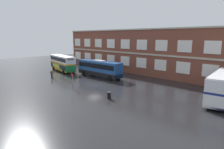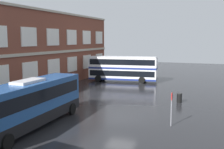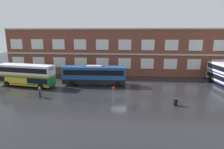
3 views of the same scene
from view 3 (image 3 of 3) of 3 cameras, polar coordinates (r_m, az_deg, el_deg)
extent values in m
plane|color=black|center=(33.66, 2.23, -4.93)|extent=(120.00, 120.00, 0.00)
cube|color=brown|center=(48.31, 3.92, 6.80)|extent=(56.57, 8.00, 10.55)
cube|color=#B2A893|center=(44.28, 3.76, 6.00)|extent=(56.57, 0.16, 0.36)
cube|color=#B2A893|center=(44.02, 3.87, 13.31)|extent=(56.57, 0.28, 0.30)
cube|color=silver|center=(52.11, -25.88, 3.42)|extent=(2.88, 0.12, 2.32)
cube|color=silver|center=(49.65, -20.79, 3.46)|extent=(2.88, 0.12, 2.32)
cube|color=silver|center=(47.60, -15.21, 3.48)|extent=(2.88, 0.12, 2.32)
cube|color=silver|center=(46.05, -9.20, 3.47)|extent=(2.88, 0.12, 2.32)
cube|color=silver|center=(45.03, -2.84, 3.41)|extent=(2.88, 0.12, 2.32)
cube|color=silver|center=(44.59, 3.72, 3.31)|extent=(2.88, 0.12, 2.32)
cube|color=silver|center=(44.74, 10.33, 3.16)|extent=(2.88, 0.12, 2.32)
cube|color=silver|center=(45.47, 16.81, 2.98)|extent=(2.88, 0.12, 2.32)
cube|color=silver|center=(46.76, 23.00, 2.76)|extent=(2.88, 0.12, 2.32)
cube|color=silver|center=(48.56, 28.80, 2.53)|extent=(2.88, 0.12, 2.32)
cube|color=silver|center=(51.70, -26.33, 8.03)|extent=(2.88, 0.12, 2.32)
cube|color=silver|center=(49.21, -21.17, 8.31)|extent=(2.88, 0.12, 2.32)
cube|color=silver|center=(47.15, -15.51, 8.55)|extent=(2.88, 0.12, 2.32)
cube|color=silver|center=(45.58, -9.39, 8.71)|extent=(2.88, 0.12, 2.32)
cube|color=silver|center=(44.56, -2.90, 8.77)|extent=(2.88, 0.12, 2.32)
cube|color=silver|center=(44.11, 3.80, 8.72)|extent=(2.88, 0.12, 2.32)
cube|color=silver|center=(44.26, 10.55, 8.55)|extent=(2.88, 0.12, 2.32)
cube|color=silver|center=(45.00, 17.15, 8.28)|extent=(2.88, 0.12, 2.32)
cube|color=silver|center=(46.30, 23.45, 7.91)|extent=(2.88, 0.12, 2.32)
cube|color=silver|center=(48.12, 29.33, 7.48)|extent=(2.88, 0.12, 2.32)
cube|color=#197038|center=(39.99, -23.92, -1.38)|extent=(11.26, 4.18, 1.75)
cube|color=black|center=(39.94, -23.95, -1.08)|extent=(10.83, 4.16, 0.90)
cube|color=orange|center=(39.77, -24.05, 0.06)|extent=(11.26, 4.18, 0.30)
cube|color=silver|center=(39.60, -24.17, 1.36)|extent=(11.26, 4.18, 1.55)
cube|color=black|center=(39.58, -24.18, 1.47)|extent=(10.83, 4.16, 0.90)
cube|color=orange|center=(40.16, -23.83, -2.39)|extent=(11.26, 4.20, 0.28)
cube|color=silver|center=(39.46, -24.28, 2.55)|extent=(11.03, 4.05, 0.12)
cube|color=gold|center=(39.83, -26.56, -1.55)|extent=(4.79, 0.76, 1.10)
cube|color=yellow|center=(36.41, -17.44, 1.68)|extent=(0.31, 1.65, 0.40)
cylinder|color=black|center=(36.92, -20.30, -3.30)|extent=(1.08, 0.47, 1.04)
cylinder|color=black|center=(38.96, -18.20, -2.33)|extent=(1.08, 0.47, 1.04)
cylinder|color=black|center=(41.33, -28.53, -2.42)|extent=(1.08, 0.47, 1.04)
cylinder|color=black|center=(43.16, -26.27, -1.60)|extent=(1.08, 0.47, 1.04)
cube|color=yellow|center=(46.37, 27.75, 3.05)|extent=(1.65, 0.28, 0.40)
cylinder|color=black|center=(46.20, 29.72, -1.09)|extent=(0.46, 1.07, 1.04)
cylinder|color=black|center=(44.90, 26.96, -1.16)|extent=(0.46, 1.07, 1.04)
cube|color=navy|center=(37.26, -5.24, -0.06)|extent=(12.09, 3.03, 3.20)
cube|color=black|center=(37.13, -5.26, 0.90)|extent=(11.37, 3.04, 1.00)
cube|color=black|center=(37.53, -5.20, -1.77)|extent=(12.09, 3.05, 0.90)
cube|color=silver|center=(36.93, -5.29, 2.51)|extent=(2.93, 1.39, 0.20)
cylinder|color=black|center=(36.00, 1.72, -2.89)|extent=(1.05, 0.36, 1.04)
cylinder|color=black|center=(38.47, 1.82, -1.88)|extent=(1.05, 0.36, 1.04)
cylinder|color=black|center=(37.22, -11.71, -2.64)|extent=(1.05, 0.36, 1.04)
cylinder|color=black|center=(39.61, -10.78, -1.67)|extent=(1.05, 0.36, 1.04)
cylinder|color=black|center=(32.45, -20.58, -5.64)|extent=(0.18, 0.18, 0.85)
cylinder|color=black|center=(32.61, -20.39, -5.54)|extent=(0.18, 0.18, 0.85)
cube|color=brown|center=(32.32, -20.58, -4.37)|extent=(0.28, 0.42, 0.60)
cylinder|color=brown|center=(32.12, -20.82, -4.55)|extent=(0.12, 0.12, 0.57)
cylinder|color=brown|center=(32.54, -20.34, -4.29)|extent=(0.12, 0.12, 0.57)
sphere|color=tan|center=(32.20, -20.64, -3.62)|extent=(0.22, 0.22, 0.22)
cylinder|color=slate|center=(27.13, 0.41, -6.29)|extent=(0.10, 0.10, 2.70)
cube|color=red|center=(26.78, 0.41, -4.14)|extent=(0.44, 0.04, 0.56)
cylinder|color=black|center=(28.61, 18.21, -7.80)|extent=(0.56, 0.56, 0.95)
cylinder|color=black|center=(28.44, 18.28, -6.82)|extent=(0.60, 0.60, 0.08)
camera|label=1|loc=(27.46, 80.47, -0.17)|focal=31.49mm
camera|label=2|loc=(32.54, -41.49, 3.74)|focal=44.07mm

